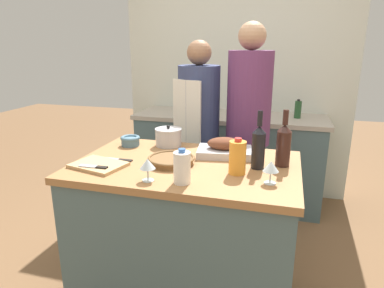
% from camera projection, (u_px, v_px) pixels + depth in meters
% --- Properties ---
extents(kitchen_island, '(1.26, 0.81, 0.91)m').
position_uv_depth(kitchen_island, '(187.00, 234.00, 2.08)').
color(kitchen_island, '#4C666B').
rests_on(kitchen_island, ground_plane).
extents(back_counter, '(1.85, 0.60, 0.90)m').
position_uv_depth(back_counter, '(229.00, 158.00, 3.47)').
color(back_counter, '#4C666B').
rests_on(back_counter, ground_plane).
extents(back_wall, '(2.35, 0.10, 2.55)m').
position_uv_depth(back_wall, '(237.00, 73.00, 3.56)').
color(back_wall, silver).
rests_on(back_wall, ground_plane).
extents(roasting_pan, '(0.35, 0.26, 0.11)m').
position_uv_depth(roasting_pan, '(225.00, 149.00, 2.07)').
color(roasting_pan, '#BCBCC1').
rests_on(roasting_pan, kitchen_island).
extents(wicker_basket, '(0.27, 0.27, 0.04)m').
position_uv_depth(wicker_basket, '(171.00, 160.00, 1.94)').
color(wicker_basket, brown).
rests_on(wicker_basket, kitchen_island).
extents(cutting_board, '(0.32, 0.27, 0.02)m').
position_uv_depth(cutting_board, '(99.00, 165.00, 1.90)').
color(cutting_board, tan).
rests_on(cutting_board, kitchen_island).
extents(stock_pot, '(0.18, 0.18, 0.14)m').
position_uv_depth(stock_pot, '(168.00, 137.00, 2.27)').
color(stock_pot, '#B7B7BC').
rests_on(stock_pot, kitchen_island).
extents(mixing_bowl, '(0.13, 0.13, 0.06)m').
position_uv_depth(mixing_bowl, '(130.00, 140.00, 2.28)').
color(mixing_bowl, slate).
rests_on(mixing_bowl, kitchen_island).
extents(juice_jug, '(0.09, 0.09, 0.19)m').
position_uv_depth(juice_jug, '(237.00, 157.00, 1.77)').
color(juice_jug, orange).
rests_on(juice_jug, kitchen_island).
extents(milk_jug, '(0.08, 0.08, 0.17)m').
position_uv_depth(milk_jug, '(182.00, 167.00, 1.66)').
color(milk_jug, white).
rests_on(milk_jug, kitchen_island).
extents(wine_bottle_green, '(0.08, 0.08, 0.32)m').
position_uv_depth(wine_bottle_green, '(284.00, 144.00, 1.88)').
color(wine_bottle_green, '#381E19').
rests_on(wine_bottle_green, kitchen_island).
extents(wine_bottle_dark, '(0.07, 0.07, 0.32)m').
position_uv_depth(wine_bottle_dark, '(258.00, 146.00, 1.84)').
color(wine_bottle_dark, black).
rests_on(wine_bottle_dark, kitchen_island).
extents(wine_glass_left, '(0.08, 0.08, 0.12)m').
position_uv_depth(wine_glass_left, '(148.00, 165.00, 1.68)').
color(wine_glass_left, silver).
rests_on(wine_glass_left, kitchen_island).
extents(wine_glass_right, '(0.08, 0.08, 0.11)m').
position_uv_depth(wine_glass_right, '(271.00, 167.00, 1.65)').
color(wine_glass_right, silver).
rests_on(wine_glass_right, kitchen_island).
extents(knife_chef, '(0.22, 0.03, 0.01)m').
position_uv_depth(knife_chef, '(116.00, 159.00, 2.01)').
color(knife_chef, '#B7B7BC').
rests_on(knife_chef, kitchen_island).
extents(knife_paring, '(0.16, 0.03, 0.01)m').
position_uv_depth(knife_paring, '(94.00, 167.00, 1.84)').
color(knife_paring, '#B7B7BC').
rests_on(knife_paring, cutting_board).
extents(condiment_bottle_tall, '(0.06, 0.06, 0.20)m').
position_uv_depth(condiment_bottle_tall, '(184.00, 106.00, 3.30)').
color(condiment_bottle_tall, '#B28E2D').
rests_on(condiment_bottle_tall, back_counter).
extents(condiment_bottle_short, '(0.06, 0.06, 0.18)m').
position_uv_depth(condiment_bottle_short, '(298.00, 109.00, 3.18)').
color(condiment_bottle_short, '#234C28').
rests_on(condiment_bottle_short, back_counter).
extents(person_cook_aproned, '(0.34, 0.36, 1.60)m').
position_uv_depth(person_cook_aproned, '(198.00, 133.00, 2.73)').
color(person_cook_aproned, beige).
rests_on(person_cook_aproned, ground_plane).
extents(person_cook_guest, '(0.33, 0.33, 1.72)m').
position_uv_depth(person_cook_guest, '(248.00, 127.00, 2.61)').
color(person_cook_guest, beige).
rests_on(person_cook_guest, ground_plane).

